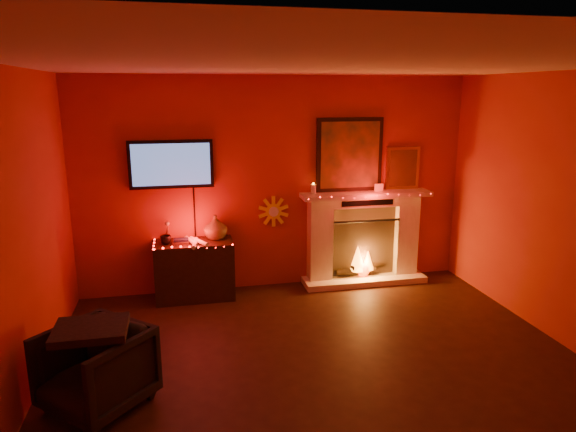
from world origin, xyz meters
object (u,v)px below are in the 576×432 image
Objects in this scene: tv at (171,164)px; armchair at (96,369)px; console_table at (196,266)px; sunburst_clock at (274,211)px; fireplace at (363,229)px.

armchair is (-0.65, -2.34, -1.31)m from tv.
tv is 1.21× the size of console_table.
sunburst_clock is at bearing 11.94° from console_table.
sunburst_clock is at bearing 1.24° from tv.
fireplace is 1.76× the size of tv.
sunburst_clock reaches higher than armchair.
tv is 2.76m from armchair.
sunburst_clock is (-1.19, 0.09, 0.28)m from fireplace.
sunburst_clock is at bearing 94.42° from armchair.
armchair is (-3.09, -2.27, -0.39)m from fireplace.
tv is at bearing 178.50° from fireplace.
fireplace is 1.23m from sunburst_clock.
fireplace is 2.95× the size of armchair.
fireplace is at bearing 79.54° from armchair.
tv is at bearing 140.41° from console_table.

